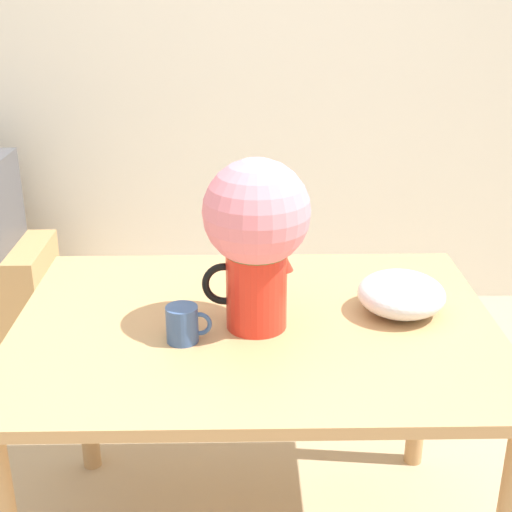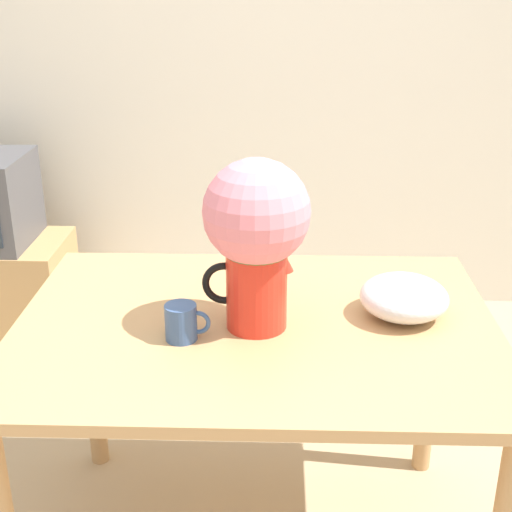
# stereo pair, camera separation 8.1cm
# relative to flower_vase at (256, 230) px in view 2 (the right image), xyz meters

# --- Properties ---
(wall_back) EXTENTS (8.00, 0.05, 2.60)m
(wall_back) POSITION_rel_flower_vase_xyz_m (0.03, 1.76, 0.29)
(wall_back) COLOR silver
(wall_back) RESTS_ON ground_plane
(table) EXTENTS (1.23, 0.91, 0.75)m
(table) POSITION_rel_flower_vase_xyz_m (-0.00, 0.02, -0.36)
(table) COLOR tan
(table) RESTS_ON ground_plane
(flower_vase) EXTENTS (0.26, 0.26, 0.43)m
(flower_vase) POSITION_rel_flower_vase_xyz_m (0.00, 0.00, 0.00)
(flower_vase) COLOR red
(flower_vase) RESTS_ON table
(coffee_mug) EXTENTS (0.11, 0.08, 0.09)m
(coffee_mug) POSITION_rel_flower_vase_xyz_m (-0.18, -0.07, -0.21)
(coffee_mug) COLOR #385689
(coffee_mug) RESTS_ON table
(white_bowl) EXTENTS (0.23, 0.23, 0.11)m
(white_bowl) POSITION_rel_flower_vase_xyz_m (0.38, 0.07, -0.20)
(white_bowl) COLOR silver
(white_bowl) RESTS_ON table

